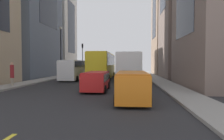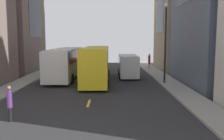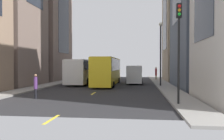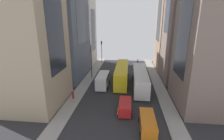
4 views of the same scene
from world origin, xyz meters
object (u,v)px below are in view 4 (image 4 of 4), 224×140
object	(u,v)px
pedestrian_crossing_near	(138,62)
traffic_light_near_corner	(102,48)
pedestrian_walking_far	(73,96)
delivery_van_white	(103,79)
city_bus_white	(140,78)
car_orange_1	(148,122)
streetcar_yellow	(122,73)
car_red_0	(125,106)

from	to	relation	value
pedestrian_crossing_near	traffic_light_near_corner	distance (m)	11.40
pedestrian_crossing_near	pedestrian_walking_far	size ratio (longest dim) A/B	0.89
delivery_van_white	traffic_light_near_corner	bearing A→B (deg)	-80.20
city_bus_white	traffic_light_near_corner	size ratio (longest dim) A/B	1.94
car_orange_1	pedestrian_walking_far	xyz separation A→B (m)	(10.97, -5.40, 0.30)
delivery_van_white	pedestrian_crossing_near	xyz separation A→B (m)	(-7.46, -16.03, -0.47)
streetcar_yellow	car_orange_1	distance (m)	15.99
streetcar_yellow	traffic_light_near_corner	world-z (taller)	traffic_light_near_corner
city_bus_white	delivery_van_white	size ratio (longest dim) A/B	2.18
car_red_0	pedestrian_walking_far	bearing A→B (deg)	-11.02
streetcar_yellow	pedestrian_walking_far	size ratio (longest dim) A/B	5.54
car_red_0	pedestrian_walking_far	world-z (taller)	pedestrian_walking_far
city_bus_white	pedestrian_walking_far	bearing A→B (deg)	35.16
streetcar_yellow	city_bus_white	bearing A→B (deg)	145.67
car_red_0	city_bus_white	bearing A→B (deg)	-105.86
car_red_0	pedestrian_walking_far	xyz separation A→B (m)	(8.18, -1.59, 0.40)
city_bus_white	pedestrian_walking_far	xyz separation A→B (m)	(10.79, 7.60, -0.70)
car_red_0	pedestrian_crossing_near	size ratio (longest dim) A/B	2.14
delivery_van_white	car_orange_1	world-z (taller)	delivery_van_white
car_red_0	traffic_light_near_corner	xyz separation A→B (m)	(7.74, -27.04, 3.67)
car_red_0	pedestrian_walking_far	distance (m)	8.34
pedestrian_walking_far	traffic_light_near_corner	distance (m)	25.66
delivery_van_white	pedestrian_crossing_near	size ratio (longest dim) A/B	2.93
city_bus_white	delivery_van_white	distance (m)	7.23
car_red_0	pedestrian_crossing_near	distance (m)	25.01
pedestrian_crossing_near	pedestrian_walking_far	xyz separation A→B (m)	(11.05, 23.25, 0.26)
city_bus_white	car_red_0	size ratio (longest dim) A/B	2.99
delivery_van_white	city_bus_white	bearing A→B (deg)	-177.01
car_orange_1	traffic_light_near_corner	distance (m)	32.79
car_red_0	delivery_van_white	bearing A→B (deg)	-62.48
car_red_0	car_orange_1	bearing A→B (deg)	126.28
streetcar_yellow	pedestrian_walking_far	xyz separation A→B (m)	(7.14, 10.09, -0.82)
car_orange_1	delivery_van_white	bearing A→B (deg)	-59.66
streetcar_yellow	car_red_0	xyz separation A→B (m)	(-1.04, 11.68, -1.22)
delivery_van_white	traffic_light_near_corner	size ratio (longest dim) A/B	0.89
traffic_light_near_corner	delivery_van_white	bearing A→B (deg)	99.80
delivery_van_white	traffic_light_near_corner	distance (m)	18.74
streetcar_yellow	car_orange_1	size ratio (longest dim) A/B	2.55
pedestrian_crossing_near	traffic_light_near_corner	size ratio (longest dim) A/B	0.30
streetcar_yellow	pedestrian_walking_far	bearing A→B (deg)	54.71
city_bus_white	pedestrian_crossing_near	bearing A→B (deg)	-90.96
car_orange_1	pedestrian_walking_far	size ratio (longest dim) A/B	2.17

